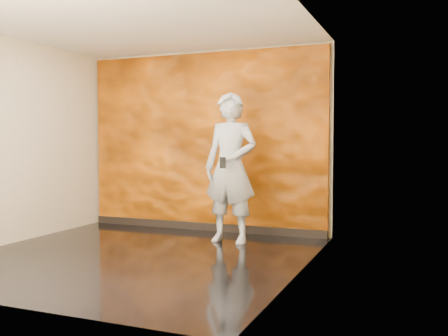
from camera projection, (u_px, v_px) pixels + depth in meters
room at (136, 140)px, 5.96m from camera, size 4.02×4.02×2.81m
feature_wall at (203, 142)px, 7.78m from camera, size 3.90×0.06×2.75m
baseboard at (203, 226)px, 7.81m from camera, size 3.90×0.04×0.12m
man at (231, 168)px, 6.84m from camera, size 0.77×0.53×2.05m
phone at (223, 163)px, 6.58m from camera, size 0.08×0.03×0.15m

